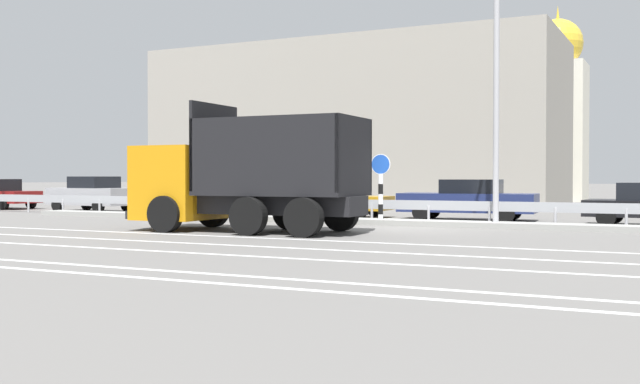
# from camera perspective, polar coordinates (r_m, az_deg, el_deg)

# --- Properties ---
(ground_plane) EXTENTS (320.00, 320.00, 0.00)m
(ground_plane) POSITION_cam_1_polar(r_m,az_deg,el_deg) (22.88, 6.26, -2.79)
(ground_plane) COLOR #605E5B
(lane_strip_0) EXTENTS (58.07, 0.16, 0.01)m
(lane_strip_0) POSITION_cam_1_polar(r_m,az_deg,el_deg) (20.06, -8.03, -3.34)
(lane_strip_0) COLOR silver
(lane_strip_0) RESTS_ON ground_plane
(lane_strip_1) EXTENTS (58.07, 0.16, 0.01)m
(lane_strip_1) POSITION_cam_1_polar(r_m,az_deg,el_deg) (18.40, -11.60, -3.76)
(lane_strip_1) COLOR silver
(lane_strip_1) RESTS_ON ground_plane
(lane_strip_2) EXTENTS (58.07, 0.16, 0.01)m
(lane_strip_2) POSITION_cam_1_polar(r_m,az_deg,el_deg) (16.98, -15.43, -4.18)
(lane_strip_2) COLOR silver
(lane_strip_2) RESTS_ON ground_plane
(lane_strip_3) EXTENTS (58.07, 0.16, 0.01)m
(lane_strip_3) POSITION_cam_1_polar(r_m,az_deg,el_deg) (15.14, -21.97, -4.87)
(lane_strip_3) COLOR silver
(lane_strip_3) RESTS_ON ground_plane
(median_island) EXTENTS (31.94, 1.10, 0.18)m
(median_island) POSITION_cam_1_polar(r_m,az_deg,el_deg) (24.30, 7.47, -2.35)
(median_island) COLOR gray
(median_island) RESTS_ON ground_plane
(median_guardrail) EXTENTS (58.07, 0.09, 0.78)m
(median_guardrail) POSITION_cam_1_polar(r_m,az_deg,el_deg) (25.35, 8.28, -1.12)
(median_guardrail) COLOR #9EA0A5
(median_guardrail) RESTS_ON ground_plane
(dump_truck) EXTENTS (6.87, 2.96, 3.71)m
(dump_truck) POSITION_cam_1_polar(r_m,az_deg,el_deg) (21.96, -7.32, 0.45)
(dump_truck) COLOR orange
(dump_truck) RESTS_ON ground_plane
(median_road_sign) EXTENTS (0.68, 0.16, 2.33)m
(median_road_sign) POSITION_cam_1_polar(r_m,az_deg,el_deg) (24.70, 4.64, 0.30)
(median_road_sign) COLOR white
(median_road_sign) RESTS_ON ground_plane
(street_lamp_1) EXTENTS (0.71, 2.11, 9.30)m
(street_lamp_1) POSITION_cam_1_polar(r_m,az_deg,el_deg) (23.67, 13.18, 9.76)
(street_lamp_1) COLOR #ADADB2
(street_lamp_1) RESTS_ON ground_plane
(parked_car_1) EXTENTS (4.35, 2.17, 1.59)m
(parked_car_1) POSITION_cam_1_polar(r_m,az_deg,el_deg) (35.47, -16.94, -0.15)
(parked_car_1) COLOR #A3A3A8
(parked_car_1) RESTS_ON ground_plane
(parked_car_2) EXTENTS (4.95, 2.08, 1.34)m
(parked_car_2) POSITION_cam_1_polar(r_m,az_deg,el_deg) (31.87, -8.10, -0.46)
(parked_car_2) COLOR gray
(parked_car_2) RESTS_ON ground_plane
(parked_car_3) EXTENTS (4.35, 1.95, 1.32)m
(parked_car_3) POSITION_cam_1_polar(r_m,az_deg,el_deg) (29.24, 1.13, -0.60)
(parked_car_3) COLOR #B27A14
(parked_car_3) RESTS_ON ground_plane
(parked_car_4) EXTENTS (4.97, 2.07, 1.48)m
(parked_car_4) POSITION_cam_1_polar(r_m,az_deg,el_deg) (27.61, 11.23, -0.57)
(parked_car_4) COLOR navy
(parked_car_4) RESTS_ON ground_plane
(background_building_0) EXTENTS (22.43, 9.11, 8.87)m
(background_building_0) POSITION_cam_1_polar(r_m,az_deg,el_deg) (42.76, 2.79, 5.00)
(background_building_0) COLOR gray
(background_building_0) RESTS_ON ground_plane
(church_tower) EXTENTS (3.60, 3.60, 12.76)m
(church_tower) POSITION_cam_1_polar(r_m,az_deg,el_deg) (51.55, 17.62, 5.80)
(church_tower) COLOR silver
(church_tower) RESTS_ON ground_plane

